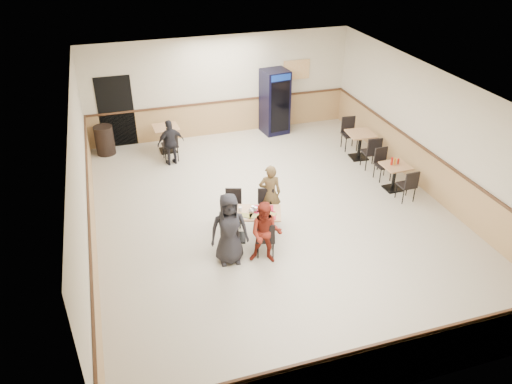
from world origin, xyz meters
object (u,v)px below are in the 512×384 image
object	(u,v)px
diner_man_opposite	(270,193)
lone_diner	(171,142)
main_table	(251,221)
diner_woman_left	(229,229)
trash_bin	(105,140)
side_table_near	(395,173)
diner_woman_right	(266,233)
side_table_far	(360,141)
back_table	(166,135)
pepsi_cooler	(275,102)

from	to	relation	value
diner_man_opposite	lone_diner	size ratio (longest dim) A/B	1.07
main_table	lone_diner	size ratio (longest dim) A/B	1.08
diner_woman_left	diner_man_opposite	distance (m)	1.72
lone_diner	trash_bin	distance (m)	2.10
lone_diner	side_table_near	distance (m)	5.92
diner_woman_right	side_table_far	bearing A→B (deg)	66.07
side_table_near	back_table	bearing A→B (deg)	142.35
diner_man_opposite	trash_bin	world-z (taller)	diner_man_opposite
diner_man_opposite	lone_diner	distance (m)	3.82
trash_bin	pepsi_cooler	bearing A→B (deg)	0.48
main_table	diner_woman_right	xyz separation A→B (m)	(0.06, -0.82, 0.23)
lone_diner	side_table_far	distance (m)	5.22
side_table_near	diner_man_opposite	bearing A→B (deg)	-173.67
diner_woman_right	main_table	bearing A→B (deg)	117.56
diner_woman_left	side_table_near	distance (m)	4.91
main_table	side_table_far	bearing A→B (deg)	53.37
lone_diner	side_table_near	size ratio (longest dim) A/B	1.89
trash_bin	main_table	bearing A→B (deg)	-62.24
main_table	pepsi_cooler	bearing A→B (deg)	84.21
back_table	trash_bin	xyz separation A→B (m)	(-1.71, 0.35, -0.08)
main_table	trash_bin	distance (m)	5.91
diner_woman_left	pepsi_cooler	size ratio (longest dim) A/B	0.78
side_table_far	back_table	world-z (taller)	side_table_far
diner_woman_left	trash_bin	distance (m)	6.22
lone_diner	diner_woman_left	bearing A→B (deg)	83.09
diner_woman_left	side_table_far	world-z (taller)	diner_woman_left
lone_diner	main_table	bearing A→B (deg)	92.41
diner_man_opposite	diner_woman_left	bearing A→B (deg)	55.97
diner_woman_left	side_table_near	bearing A→B (deg)	24.07
side_table_far	diner_woman_left	bearing A→B (deg)	-143.68
main_table	side_table_far	distance (m)	4.92
main_table	side_table_far	size ratio (longest dim) A/B	1.81
diner_woman_right	diner_man_opposite	world-z (taller)	diner_man_opposite
diner_man_opposite	back_table	world-z (taller)	diner_man_opposite
lone_diner	back_table	size ratio (longest dim) A/B	1.70
main_table	back_table	xyz separation A→B (m)	(-1.04, 4.88, 0.05)
diner_woman_left	diner_woman_right	world-z (taller)	diner_woman_left
diner_woman_right	diner_woman_left	bearing A→B (deg)	-174.82
diner_woman_left	diner_woman_right	bearing A→B (deg)	-12.94
lone_diner	back_table	xyz separation A→B (m)	(0.00, 0.85, -0.14)
main_table	lone_diner	bearing A→B (deg)	122.89
pepsi_cooler	side_table_near	bearing A→B (deg)	-75.96
diner_woman_left	pepsi_cooler	xyz separation A→B (m)	(2.99, 5.87, 0.22)
main_table	diner_man_opposite	xyz separation A→B (m)	(0.62, 0.60, 0.24)
side_table_near	back_table	world-z (taller)	back_table
diner_woman_left	side_table_near	size ratio (longest dim) A/B	2.27
side_table_near	main_table	bearing A→B (deg)	-166.41
main_table	pepsi_cooler	distance (m)	5.81
diner_woman_left	diner_man_opposite	xyz separation A→B (m)	(1.24, 1.19, -0.08)
lone_diner	side_table_far	size ratio (longest dim) A/B	1.67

